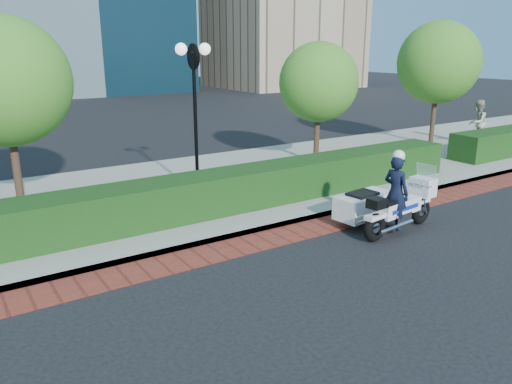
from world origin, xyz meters
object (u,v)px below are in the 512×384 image
tree_c (318,82)px  pedestrian (477,123)px  tree_b (4,82)px  tree_d (439,63)px  lamppost (195,96)px  police_motorcycle (384,202)px

tree_c → pedestrian: size_ratio=2.22×
tree_b → tree_c: size_ratio=1.14×
tree_d → lamppost: bearing=-173.8°
pedestrian → tree_d: bearing=-54.2°
tree_b → tree_c: bearing=-0.0°
police_motorcycle → lamppost: bearing=112.7°
lamppost → pedestrian: bearing=0.8°
lamppost → pedestrian: lamppost is taller
lamppost → tree_b: size_ratio=0.86×
lamppost → tree_b: 4.71m
tree_b → tree_c: 10.01m
tree_c → police_motorcycle: (-2.87, -5.97, -2.35)m
pedestrian → lamppost: bearing=-16.9°
lamppost → pedestrian: 13.64m
lamppost → pedestrian: (13.51, 0.18, -1.84)m
tree_d → pedestrian: bearing=-36.6°
police_motorcycle → tree_d: bearing=25.8°
lamppost → tree_d: 12.09m
tree_d → police_motorcycle: size_ratio=2.06×
tree_b → tree_c: (10.00, -0.00, -0.39)m
lamppost → tree_d: size_ratio=0.82×
police_motorcycle → tree_b: bearing=133.4°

